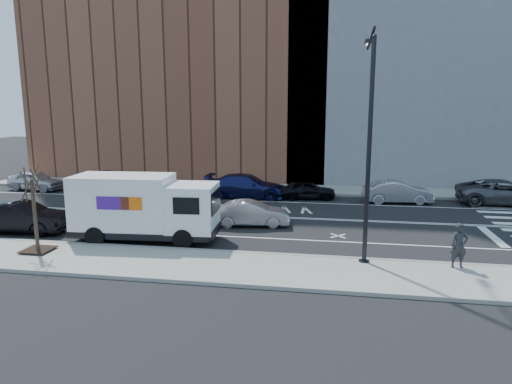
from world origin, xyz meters
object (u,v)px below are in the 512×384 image
(far_parked_b, at_px, (106,182))
(far_parked_a, at_px, (36,181))
(driving_sedan, at_px, (251,213))
(pedestrian, at_px, (459,246))
(fedex_van, at_px, (144,207))

(far_parked_b, bearing_deg, far_parked_a, 101.73)
(driving_sedan, bearing_deg, pedestrian, -128.52)
(driving_sedan, bearing_deg, far_parked_a, 59.30)
(far_parked_b, height_order, driving_sedan, far_parked_b)
(fedex_van, height_order, far_parked_a, fedex_van)
(fedex_van, relative_size, far_parked_b, 1.55)
(far_parked_b, relative_size, driving_sedan, 1.11)
(driving_sedan, bearing_deg, far_parked_b, 49.59)
(fedex_van, relative_size, pedestrian, 3.95)
(far_parked_b, distance_m, driving_sedan, 14.88)
(fedex_van, height_order, pedestrian, fedex_van)
(fedex_van, bearing_deg, far_parked_b, 121.28)
(far_parked_a, bearing_deg, far_parked_b, -78.61)
(fedex_van, distance_m, far_parked_a, 17.59)
(driving_sedan, distance_m, pedestrian, 10.72)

